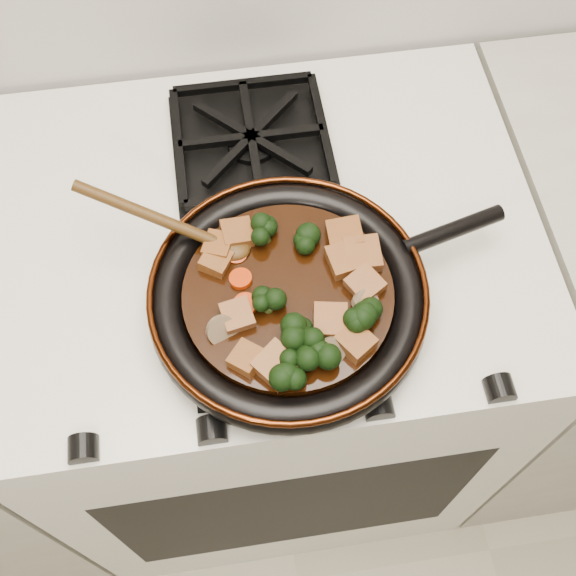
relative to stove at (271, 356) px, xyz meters
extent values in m
cube|color=silver|center=(0.00, 0.00, 0.00)|extent=(0.76, 0.60, 0.90)
cylinder|color=black|center=(0.01, -0.14, 0.48)|extent=(0.32, 0.32, 0.01)
torus|color=black|center=(0.01, -0.14, 0.49)|extent=(0.35, 0.35, 0.04)
torus|color=#3F1909|center=(0.01, -0.14, 0.51)|extent=(0.34, 0.34, 0.01)
cylinder|color=black|center=(0.23, -0.08, 0.51)|extent=(0.14, 0.06, 0.02)
cylinder|color=black|center=(0.01, -0.14, 0.50)|extent=(0.26, 0.26, 0.02)
cube|color=brown|center=(-0.07, -0.07, 0.52)|extent=(0.05, 0.05, 0.02)
cube|color=brown|center=(0.10, -0.15, 0.52)|extent=(0.05, 0.05, 0.03)
cube|color=brown|center=(-0.05, -0.22, 0.52)|extent=(0.05, 0.05, 0.02)
cube|color=brown|center=(-0.02, -0.24, 0.52)|extent=(0.06, 0.06, 0.03)
cube|color=brown|center=(0.05, -0.19, 0.52)|extent=(0.05, 0.05, 0.03)
cube|color=brown|center=(0.09, -0.11, 0.52)|extent=(0.05, 0.05, 0.03)
cube|color=brown|center=(-0.04, -0.05, 0.52)|extent=(0.04, 0.04, 0.02)
cube|color=brown|center=(0.09, -0.07, 0.52)|extent=(0.05, 0.04, 0.03)
cube|color=brown|center=(-0.07, -0.09, 0.52)|extent=(0.05, 0.05, 0.02)
cube|color=brown|center=(-0.05, -0.17, 0.52)|extent=(0.04, 0.04, 0.02)
cube|color=brown|center=(0.08, -0.22, 0.52)|extent=(0.05, 0.05, 0.02)
cube|color=brown|center=(0.11, -0.11, 0.52)|extent=(0.05, 0.05, 0.03)
cylinder|color=red|center=(-0.04, -0.11, 0.51)|extent=(0.03, 0.03, 0.01)
cylinder|color=red|center=(-0.06, -0.06, 0.51)|extent=(0.03, 0.03, 0.01)
cylinder|color=red|center=(-0.04, -0.15, 0.51)|extent=(0.03, 0.03, 0.01)
cylinder|color=red|center=(-0.04, -0.08, 0.51)|extent=(0.03, 0.03, 0.02)
cylinder|color=brown|center=(0.10, -0.17, 0.52)|extent=(0.05, 0.05, 0.03)
cylinder|color=brown|center=(-0.04, -0.06, 0.52)|extent=(0.05, 0.05, 0.02)
cylinder|color=brown|center=(0.10, -0.17, 0.52)|extent=(0.05, 0.05, 0.02)
cylinder|color=brown|center=(0.05, -0.22, 0.52)|extent=(0.04, 0.03, 0.03)
cylinder|color=brown|center=(-0.07, -0.18, 0.52)|extent=(0.05, 0.04, 0.03)
ellipsoid|color=#442B0E|center=(-0.05, -0.07, 0.51)|extent=(0.07, 0.06, 0.02)
cylinder|color=#442B0E|center=(-0.14, -0.03, 0.55)|extent=(0.02, 0.02, 0.20)
camera|label=1|loc=(-0.05, -0.55, 1.28)|focal=45.00mm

